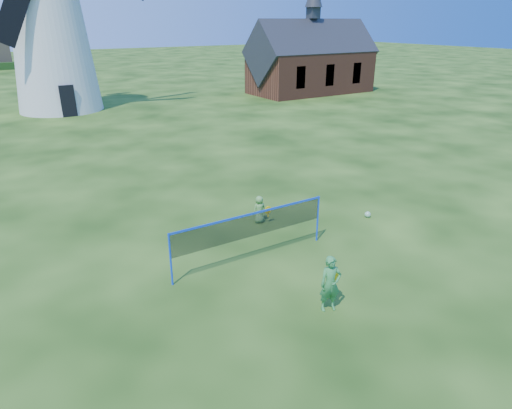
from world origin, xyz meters
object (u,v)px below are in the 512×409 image
at_px(player_girl, 330,284).
at_px(player_boy, 259,209).
at_px(play_ball, 368,214).
at_px(windmill, 48,21).
at_px(badminton_net, 251,226).
at_px(chapel, 311,62).

distance_m(player_girl, player_boy, 5.43).
xyz_separation_m(player_girl, play_ball, (4.87, 3.56, -0.62)).
relative_size(windmill, play_ball, 87.73).
height_order(badminton_net, play_ball, badminton_net).
bearing_deg(chapel, player_girl, -127.44).
xyz_separation_m(chapel, player_girl, (-21.94, -28.66, -2.16)).
bearing_deg(windmill, chapel, -7.45).
height_order(chapel, play_ball, chapel).
height_order(windmill, player_girl, windmill).
bearing_deg(chapel, badminton_net, -131.13).
distance_m(windmill, player_boy, 27.11).
xyz_separation_m(windmill, player_boy, (1.96, -26.35, -6.09)).
xyz_separation_m(chapel, player_boy, (-20.66, -23.39, -2.39)).
height_order(chapel, player_boy, chapel).
relative_size(chapel, play_ball, 55.15).
bearing_deg(windmill, play_ball, -78.81).
distance_m(windmill, player_girl, 32.16).
relative_size(chapel, badminton_net, 2.40).
height_order(player_boy, play_ball, player_boy).
bearing_deg(badminton_net, chapel, 48.87).
distance_m(windmill, chapel, 23.11).
bearing_deg(badminton_net, play_ball, 5.09).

